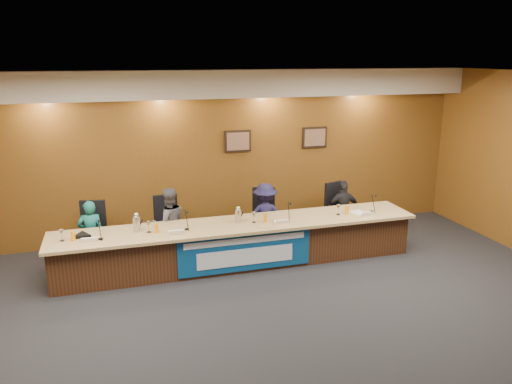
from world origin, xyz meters
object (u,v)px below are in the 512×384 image
at_px(carafe_left, 137,224).
at_px(carafe_mid, 238,216).
at_px(panelist_d, 343,210).
at_px(office_chair_c, 264,221).
at_px(panelist_a, 91,234).
at_px(office_chair_a, 92,238).
at_px(dais_body, 239,245).
at_px(office_chair_b, 169,231).
at_px(panelist_c, 265,216).
at_px(office_chair_d, 340,214).
at_px(banner, 245,252).
at_px(panelist_b, 169,224).
at_px(speakerphone, 82,235).

distance_m(carafe_left, carafe_mid, 1.65).
distance_m(panelist_d, office_chair_c, 1.57).
xyz_separation_m(panelist_a, office_chair_a, (0.00, 0.10, -0.10)).
distance_m(dais_body, office_chair_b, 1.30).
xyz_separation_m(dais_body, panelist_c, (0.65, 0.59, 0.26)).
bearing_deg(office_chair_b, panelist_d, -5.73).
relative_size(office_chair_c, office_chair_d, 1.00).
bearing_deg(office_chair_d, banner, -171.23).
bearing_deg(panelist_d, panelist_c, 4.08).
bearing_deg(office_chair_a, carafe_mid, -3.87).
bearing_deg(office_chair_d, office_chair_b, 162.28).
relative_size(dais_body, carafe_left, 23.69).
bearing_deg(panelist_d, office_chair_d, -85.92).
relative_size(panelist_d, office_chair_c, 2.44).
bearing_deg(office_chair_c, panelist_a, -160.78).
distance_m(banner, office_chair_d, 2.47).
xyz_separation_m(office_chair_c, carafe_left, (-2.31, -0.67, 0.40)).
bearing_deg(office_chair_b, panelist_b, -93.99).
bearing_deg(banner, office_chair_c, 59.46).
height_order(office_chair_c, speakerphone, speakerphone).
xyz_separation_m(office_chair_a, carafe_mid, (2.37, -0.68, 0.38)).
distance_m(office_chair_b, office_chair_d, 3.31).
bearing_deg(carafe_mid, panelist_d, 14.55).
xyz_separation_m(panelist_b, carafe_mid, (1.08, -0.58, 0.22)).
height_order(panelist_a, panelist_b, panelist_b).
xyz_separation_m(office_chair_d, speakerphone, (-4.70, -0.68, 0.30)).
distance_m(dais_body, carafe_mid, 0.51).
height_order(dais_body, office_chair_c, dais_body).
height_order(dais_body, office_chair_b, dais_body).
xyz_separation_m(banner, panelist_b, (-1.09, 1.00, 0.26)).
bearing_deg(panelist_d, speakerphone, 11.07).
xyz_separation_m(dais_body, office_chair_b, (-1.09, 0.69, 0.13)).
height_order(office_chair_b, carafe_left, carafe_left).
bearing_deg(panelist_b, dais_body, 142.95).
bearing_deg(office_chair_a, speakerphone, -86.93).
bearing_deg(panelist_d, dais_body, 18.95).
xyz_separation_m(office_chair_d, carafe_mid, (-2.22, -0.68, 0.38)).
distance_m(banner, panelist_a, 2.59).
relative_size(banner, panelist_c, 1.80).
height_order(office_chair_d, carafe_left, carafe_left).
distance_m(panelist_c, panelist_d, 1.56).
bearing_deg(panelist_c, office_chair_b, 5.75).
relative_size(banner, office_chair_c, 4.58).
relative_size(panelist_c, office_chair_b, 2.55).
relative_size(panelist_d, office_chair_b, 2.44).
bearing_deg(panelist_a, speakerphone, 81.12).
distance_m(office_chair_b, office_chair_c, 1.74).
bearing_deg(carafe_left, carafe_mid, -0.30).
distance_m(office_chair_a, carafe_left, 1.06).
bearing_deg(panelist_b, carafe_left, 36.18).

